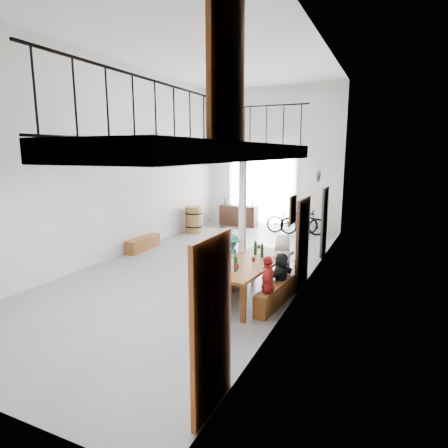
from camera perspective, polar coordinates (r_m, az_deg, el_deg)
The scene contains 24 objects.
floor at distance 10.02m, azimuth -3.26°, elevation -6.52°, with size 12.00×12.00×0.00m, color slate.
room_walls at distance 9.58m, azimuth -3.50°, elevation 14.21°, with size 12.00×12.00×12.00m.
gateway_portal at distance 15.28m, azimuth 5.75°, elevation 4.83°, with size 2.80×0.08×2.80m, color white.
right_wall_decor at distance 6.94m, azimuth 9.29°, elevation 0.34°, with size 0.07×8.28×5.07m.
balcony at distance 5.88m, azimuth -0.58°, elevation 10.59°, with size 1.52×5.62×4.00m.
tasting_table at distance 7.75m, azimuth 3.84°, elevation -6.31°, with size 1.28×2.59×0.79m.
bench_inner at distance 8.11m, azimuth -0.30°, elevation -9.06°, with size 0.31×1.96×0.45m, color brown.
bench_wall at distance 7.74m, azimuth 8.34°, elevation -10.24°, with size 0.25×1.91×0.44m, color brown.
tableware at distance 7.55m, azimuth 3.32°, elevation -5.05°, with size 0.52×1.63×0.35m.
side_bench at distance 11.91m, azimuth -12.21°, elevation -2.93°, with size 0.32×1.45×0.41m, color brown.
oak_barrel at distance 14.15m, azimuth -4.61°, elevation 0.68°, with size 0.68×0.68×1.00m.
serving_counter at distance 15.45m, azimuth 2.22°, elevation 1.27°, with size 1.59×0.44×0.84m, color #3B2214.
counter_bottles at distance 15.37m, azimuth 2.25°, elevation 3.33°, with size 1.34×0.21×0.28m.
guest_left_a at distance 7.44m, azimuth -3.80°, elevation -7.66°, with size 0.62×0.40×1.26m, color white.
guest_left_b at distance 7.95m, azimuth -1.74°, elevation -6.19°, with size 0.48×0.32×1.32m, color teal.
guest_left_c at distance 8.34m, azimuth 0.10°, elevation -5.57°, with size 0.61×0.48×1.26m, color white.
guest_left_d at distance 8.96m, azimuth 1.18°, elevation -5.00°, with size 0.70×0.40×1.08m, color teal.
guest_right_a at distance 7.07m, azimuth 6.66°, elevation -9.26°, with size 0.66×0.28×1.13m, color #A21E1B.
guest_right_b at distance 7.77m, azimuth 8.67°, elevation -7.93°, with size 0.93×0.30×1.01m, color black.
guest_right_c at distance 8.21m, azimuth 8.90°, elevation -5.94°, with size 0.62×0.41×1.27m, color white.
host_standing at distance 6.16m, azimuth -1.24°, elevation -9.28°, with size 0.64×0.42×1.74m, color #4A4B2A.
potted_plant at distance 9.67m, azimuth 11.44°, elevation -6.02°, with size 0.39×0.34×0.43m, color #20481D.
bicycle_near at distance 14.22m, azimuth 10.35°, elevation 0.59°, with size 0.66×1.90×1.00m, color black.
bicycle_far at distance 13.98m, azimuth 11.93°, elevation 0.35°, with size 0.47×1.66×1.00m, color black.
Camera 1 is at (4.46, -8.46, 2.99)m, focal length 30.00 mm.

